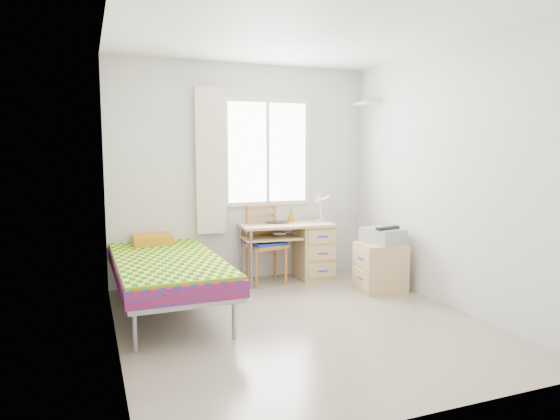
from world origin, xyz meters
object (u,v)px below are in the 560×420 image
Objects in this scene: bed at (166,265)px; desk at (308,248)px; cabinet at (380,267)px; printer at (383,235)px; chair at (265,239)px.

bed is 1.91m from desk.
printer is (0.04, 0.01, 0.36)m from cabinet.
bed is 2.39m from printer.
bed is at bearing 162.52° from printer.
printer reaches higher than desk.
desk is at bearing 17.27° from bed.
cabinet is at bearing -47.05° from chair.
cabinet is (1.08, -0.82, -0.25)m from chair.
bed is at bearing -179.72° from cabinet.
cabinet is at bearing -52.31° from desk.
desk reaches higher than cabinet.
chair is 1.38m from printer.
printer is at bearing -45.69° from chair.
desk is at bearing 128.39° from cabinet.
cabinet is (0.52, -0.80, -0.11)m from desk.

